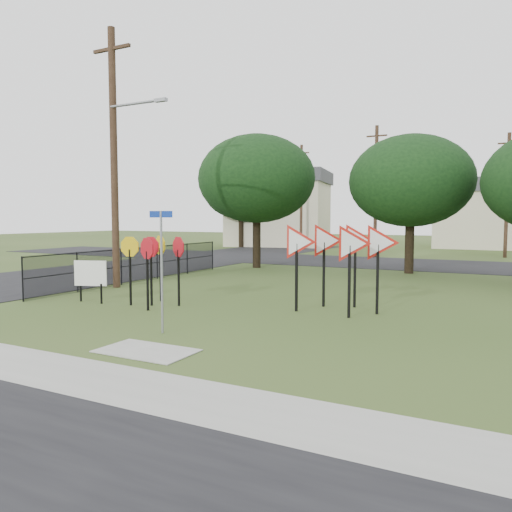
{
  "coord_description": "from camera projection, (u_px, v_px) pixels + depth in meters",
  "views": [
    {
      "loc": [
        6.69,
        -10.29,
        2.76
      ],
      "look_at": [
        -0.27,
        3.0,
        1.6
      ],
      "focal_mm": 35.0,
      "sensor_mm": 36.0,
      "label": 1
    }
  ],
  "objects": [
    {
      "name": "tree_near_mid",
      "position": [
        411.0,
        181.0,
        24.37
      ],
      "size": [
        6.0,
        6.0,
        6.8
      ],
      "color": "black",
      "rests_on": "ground"
    },
    {
      "name": "street_left",
      "position": [
        123.0,
        269.0,
        26.79
      ],
      "size": [
        8.0,
        50.0,
        0.02
      ],
      "primitive_type": "cube",
      "color": "black",
      "rests_on": "ground"
    },
    {
      "name": "info_board",
      "position": [
        90.0,
        275.0,
        16.15
      ],
      "size": [
        1.05,
        0.4,
        1.37
      ],
      "color": "black",
      "rests_on": "ground"
    },
    {
      "name": "far_pole_a",
      "position": [
        376.0,
        191.0,
        34.17
      ],
      "size": [
        1.4,
        0.24,
        9.0
      ],
      "color": "#473020",
      "rests_on": "ground"
    },
    {
      "name": "tree_near_left",
      "position": [
        257.0,
        179.0,
        27.17
      ],
      "size": [
        6.4,
        6.4,
        7.27
      ],
      "color": "black",
      "rests_on": "ground"
    },
    {
      "name": "yield_sign_cluster",
      "position": [
        340.0,
        246.0,
        14.57
      ],
      "size": [
        3.36,
        1.95,
        2.63
      ],
      "color": "black",
      "rests_on": "ground"
    },
    {
      "name": "curb_pad",
      "position": [
        146.0,
        351.0,
        10.28
      ],
      "size": [
        2.0,
        1.2,
        0.02
      ],
      "primitive_type": "cube",
      "color": "#97988F",
      "rests_on": "ground"
    },
    {
      "name": "street_far",
      "position": [
        391.0,
        263.0,
        30.06
      ],
      "size": [
        60.0,
        8.0,
        0.02
      ],
      "primitive_type": "cube",
      "color": "black",
      "rests_on": "ground"
    },
    {
      "name": "tree_far_left",
      "position": [
        241.0,
        191.0,
        45.9
      ],
      "size": [
        6.8,
        6.8,
        7.73
      ],
      "color": "black",
      "rests_on": "ground"
    },
    {
      "name": "stop_sign_cluster",
      "position": [
        153.0,
        253.0,
        15.54
      ],
      "size": [
        2.06,
        1.77,
        2.19
      ],
      "color": "black",
      "rests_on": "ground"
    },
    {
      "name": "sidewalk",
      "position": [
        79.0,
        375.0,
        8.69
      ],
      "size": [
        30.0,
        1.6,
        0.02
      ],
      "primitive_type": "cube",
      "color": "#97988F",
      "rests_on": "ground"
    },
    {
      "name": "utility_pole_main",
      "position": [
        115.0,
        154.0,
        19.32
      ],
      "size": [
        3.55,
        0.33,
        10.0
      ],
      "color": "#473020",
      "rests_on": "ground"
    },
    {
      "name": "far_pole_c",
      "position": [
        301.0,
        196.0,
        43.17
      ],
      "size": [
        1.4,
        0.24,
        9.0
      ],
      "color": "#473020",
      "rests_on": "ground"
    },
    {
      "name": "house_mid",
      "position": [
        485.0,
        213.0,
        45.63
      ],
      "size": [
        8.4,
        8.4,
        6.2
      ],
      "color": "beige",
      "rests_on": "ground"
    },
    {
      "name": "fence_run",
      "position": [
        140.0,
        264.0,
        21.38
      ],
      "size": [
        0.05,
        11.55,
        1.5
      ],
      "color": "black",
      "rests_on": "ground"
    },
    {
      "name": "ground",
      "position": [
        210.0,
        329.0,
        12.4
      ],
      "size": [
        140.0,
        140.0,
        0.0
      ],
      "primitive_type": "plane",
      "color": "#324A1B"
    },
    {
      "name": "house_left",
      "position": [
        279.0,
        208.0,
        48.63
      ],
      "size": [
        10.58,
        8.88,
        7.2
      ],
      "color": "beige",
      "rests_on": "ground"
    },
    {
      "name": "planting_strip",
      "position": [
        18.0,
        398.0,
        7.63
      ],
      "size": [
        30.0,
        0.8,
        0.02
      ],
      "primitive_type": "cube",
      "color": "#324A1B",
      "rests_on": "ground"
    },
    {
      "name": "far_pole_b",
      "position": [
        507.0,
        194.0,
        34.02
      ],
      "size": [
        1.4,
        0.24,
        8.5
      ],
      "color": "#473020",
      "rests_on": "ground"
    },
    {
      "name": "street_name_sign",
      "position": [
        162.0,
        263.0,
        11.8
      ],
      "size": [
        0.6,
        0.11,
        2.92
      ],
      "color": "gray",
      "rests_on": "ground"
    }
  ]
}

